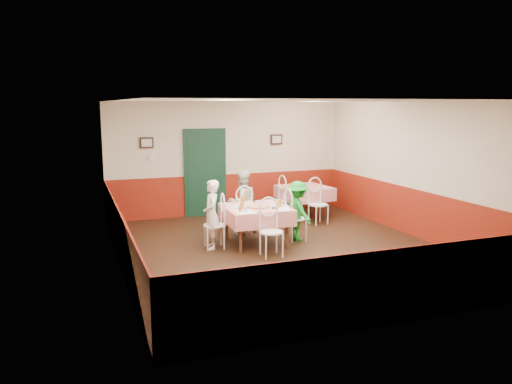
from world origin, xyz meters
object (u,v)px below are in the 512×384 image
object	(u,v)px
pizza	(258,206)
diner_right	(298,211)
chair_second_b	(318,205)
second_table	(304,202)
chair_near	(271,232)
glass_a	(242,207)
main_table	(256,226)
glass_b	(279,204)
wallet	(275,208)
glass_c	(243,199)
chair_second_a	(276,201)
beer_bottle	(254,198)
chair_far	(243,213)
chair_right	(295,219)
chair_left	(214,225)
diner_far	(242,202)
diner_left	(212,215)

from	to	relation	value
pizza	diner_right	bearing A→B (deg)	3.74
chair_second_b	pizza	world-z (taller)	chair_second_b
second_table	chair_near	size ratio (longest dim) A/B	1.24
pizza	glass_a	distance (m)	0.44
main_table	glass_b	world-z (taller)	glass_b
second_table	wallet	bearing A→B (deg)	-127.88
chair_second_b	glass_c	bearing A→B (deg)	-167.87
chair_second_b	chair_second_a	bearing A→B (deg)	129.28
chair_second_b	second_table	bearing A→B (deg)	84.28
chair_near	chair_second_a	world-z (taller)	same
beer_bottle	diner_right	world-z (taller)	diner_right
beer_bottle	main_table	bearing A→B (deg)	-104.62
chair_second_b	chair_far	bearing A→B (deg)	-178.56
glass_c	wallet	size ratio (longest dim) A/B	1.39
glass_b	chair_second_b	bearing A→B (deg)	40.36
glass_a	chair_right	bearing A→B (deg)	11.69
chair_left	pizza	size ratio (longest dim) A/B	2.11
second_table	beer_bottle	xyz separation A→B (m)	(-1.84, -1.43, 0.48)
glass_a	pizza	bearing A→B (deg)	26.33
main_table	chair_left	xyz separation A→B (m)	(-0.85, 0.02, 0.08)
chair_right	wallet	xyz separation A→B (m)	(-0.57, -0.29, 0.32)
second_table	chair_second_a	xyz separation A→B (m)	(-0.75, 0.00, 0.08)
chair_second_a	beer_bottle	world-z (taller)	beer_bottle
main_table	chair_far	xyz separation A→B (m)	(0.02, 0.85, 0.08)
second_table	beer_bottle	world-z (taller)	beer_bottle
wallet	diner_far	size ratio (longest dim) A/B	0.08
main_table	pizza	xyz separation A→B (m)	(0.02, -0.08, 0.40)
chair_far	chair_second_a	size ratio (longest dim) A/B	1.00
main_table	chair_right	size ratio (longest dim) A/B	1.36
chair_right	pizza	size ratio (longest dim) A/B	2.11
diner_far	diner_right	world-z (taller)	diner_far
pizza	wallet	bearing A→B (deg)	-40.99
chair_second_a	glass_c	distance (m)	1.98
diner_far	chair_left	bearing A→B (deg)	32.80
chair_near	diner_left	world-z (taller)	diner_left
pizza	diner_far	size ratio (longest dim) A/B	0.31
second_table	chair_left	distance (m)	3.34
main_table	chair_far	distance (m)	0.85
chair_right	glass_a	xyz separation A→B (m)	(-1.23, -0.25, 0.38)
diner_left	main_table	bearing A→B (deg)	98.28
chair_second_b	diner_right	bearing A→B (deg)	-139.03
glass_c	pizza	bearing A→B (deg)	-73.92
wallet	glass_c	bearing A→B (deg)	120.29
chair_second_b	diner_right	xyz separation A→B (m)	(-1.05, -1.11, 0.16)
chair_left	wallet	bearing A→B (deg)	79.91
diner_right	main_table	bearing A→B (deg)	79.26
diner_far	wallet	bearing A→B (deg)	89.46
chair_right	wallet	world-z (taller)	chair_right
diner_far	glass_b	bearing A→B (deg)	96.40
glass_c	main_table	bearing A→B (deg)	-73.10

